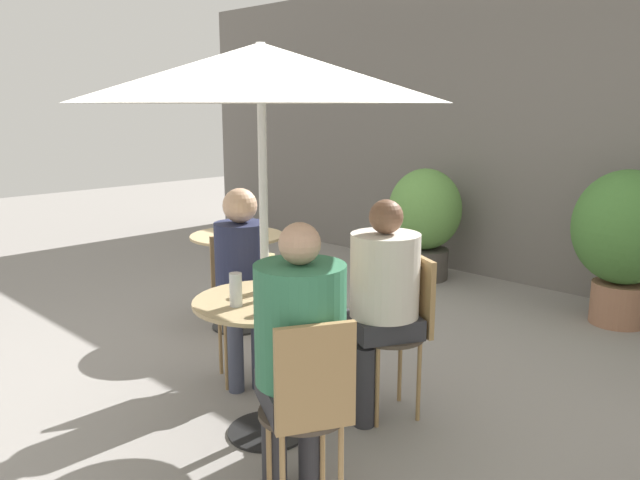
% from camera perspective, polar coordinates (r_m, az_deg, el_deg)
% --- Properties ---
extents(ground_plane, '(20.00, 20.00, 0.00)m').
position_cam_1_polar(ground_plane, '(3.63, -6.04, -16.07)').
color(ground_plane, gray).
extents(storefront_wall, '(10.00, 0.06, 3.00)m').
position_cam_1_polar(storefront_wall, '(6.16, 20.88, 9.41)').
color(storefront_wall, slate).
rests_on(storefront_wall, ground_plane).
extents(cafe_table_near, '(0.74, 0.74, 0.74)m').
position_cam_1_polar(cafe_table_near, '(3.28, -4.96, -8.61)').
color(cafe_table_near, black).
rests_on(cafe_table_near, ground_plane).
extents(cafe_table_far, '(0.72, 0.72, 0.74)m').
position_cam_1_polar(cafe_table_far, '(4.87, -7.52, -1.79)').
color(cafe_table_far, black).
rests_on(cafe_table_far, ground_plane).
extents(bistro_chair_0, '(0.43, 0.42, 0.91)m').
position_cam_1_polar(bistro_chair_0, '(2.58, -0.98, -14.63)').
color(bistro_chair_0, '#42382D').
rests_on(bistro_chair_0, ground_plane).
extents(bistro_chair_1, '(0.42, 0.43, 0.91)m').
position_cam_1_polar(bistro_chair_1, '(3.52, 7.78, -7.20)').
color(bistro_chair_1, '#42382D').
rests_on(bistro_chair_1, ground_plane).
extents(bistro_chair_2, '(0.43, 0.42, 0.91)m').
position_cam_1_polar(bistro_chair_2, '(4.01, -7.44, -4.75)').
color(bistro_chair_2, '#42382D').
rests_on(bistro_chair_2, ground_plane).
extents(seated_person_0, '(0.47, 0.45, 1.26)m').
position_cam_1_polar(seated_person_0, '(2.62, -1.90, -9.46)').
color(seated_person_0, '#2D2D33').
rests_on(seated_person_0, ground_plane).
extents(seated_person_1, '(0.45, 0.47, 1.23)m').
position_cam_1_polar(seated_person_1, '(3.41, 5.65, -4.68)').
color(seated_person_1, '#2D2D33').
rests_on(seated_person_1, ground_plane).
extents(seated_person_2, '(0.40, 0.39, 1.23)m').
position_cam_1_polar(seated_person_2, '(3.82, -7.14, -2.61)').
color(seated_person_2, '#42475B').
rests_on(seated_person_2, ground_plane).
extents(beer_glass_0, '(0.06, 0.06, 0.17)m').
position_cam_1_polar(beer_glass_0, '(3.11, -7.71, -4.52)').
color(beer_glass_0, silver).
rests_on(beer_glass_0, cafe_table_near).
extents(beer_glass_1, '(0.06, 0.06, 0.17)m').
position_cam_1_polar(beer_glass_1, '(3.05, -3.41, -4.75)').
color(beer_glass_1, beige).
rests_on(beer_glass_1, cafe_table_near).
extents(beer_glass_2, '(0.07, 0.07, 0.20)m').
position_cam_1_polar(beer_glass_2, '(3.35, -4.70, -2.95)').
color(beer_glass_2, beige).
rests_on(beer_glass_2, cafe_table_near).
extents(potted_plant_0, '(0.72, 0.72, 1.11)m').
position_cam_1_polar(potted_plant_0, '(6.30, 9.55, 2.05)').
color(potted_plant_0, '#47423D').
rests_on(potted_plant_0, ground_plane).
extents(potted_plant_1, '(0.81, 0.81, 1.24)m').
position_cam_1_polar(potted_plant_1, '(5.41, 26.13, 0.46)').
color(potted_plant_1, '#93664C').
rests_on(potted_plant_1, ground_plane).
extents(umbrella, '(1.80, 1.80, 2.01)m').
position_cam_1_polar(umbrella, '(3.07, -5.42, 14.89)').
color(umbrella, silver).
rests_on(umbrella, ground_plane).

